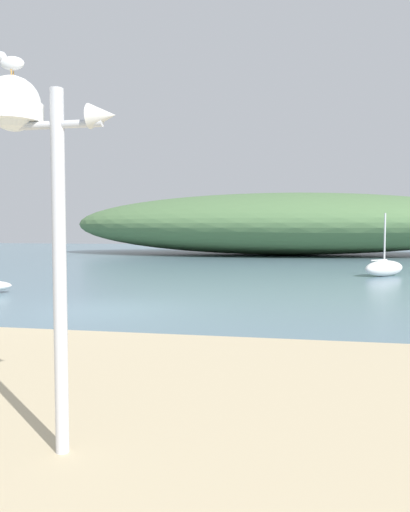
% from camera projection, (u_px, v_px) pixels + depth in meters
% --- Properties ---
extents(ground_plane, '(120.00, 120.00, 0.00)m').
position_uv_depth(ground_plane, '(111.00, 310.00, 13.07)').
color(ground_plane, slate).
extents(distant_hill, '(38.19, 15.47, 5.49)m').
position_uv_depth(distant_hill, '(281.00, 224.00, 42.76)').
color(distant_hill, '#517547').
rests_on(distant_hill, ground).
extents(mast_structure, '(1.22, 0.52, 3.36)m').
position_uv_depth(mast_structure, '(28.00, 143.00, 4.19)').
color(mast_structure, silver).
rests_on(mast_structure, beach_sand).
extents(seagull_on_radar, '(0.29, 0.12, 0.21)m').
position_uv_depth(seagull_on_radar, '(10.00, 62.00, 4.18)').
color(seagull_on_radar, orange).
rests_on(seagull_on_radar, mast_structure).
extents(sailboat_far_right, '(2.38, 2.21, 3.00)m').
position_uv_depth(sailboat_far_right, '(384.00, 268.00, 22.65)').
color(sailboat_far_right, white).
rests_on(sailboat_far_right, ground).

